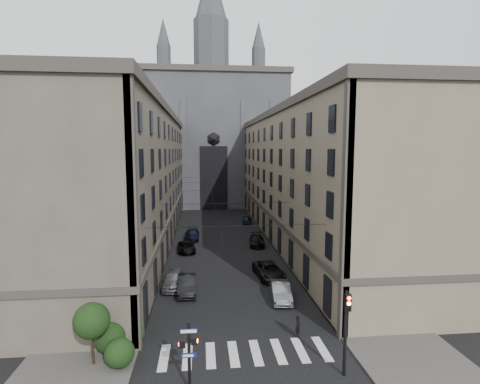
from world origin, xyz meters
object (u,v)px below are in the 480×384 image
object	(u,v)px
car_left_near	(173,279)
car_right_near	(281,291)
pedestrian	(298,326)
traffic_light_right	(346,323)
car_left_midnear	(187,285)
car_left_midfar	(187,247)
pedestrian_signal_left	(189,351)
car_right_midfar	(257,240)
car_right_far	(247,220)
car_right_midnear	(269,270)
car_left_far	(192,234)
gothic_tower	(212,131)

from	to	relation	value
car_left_near	car_right_near	xyz separation A→B (m)	(9.74, -4.01, -0.04)
car_left_near	pedestrian	world-z (taller)	pedestrian
traffic_light_right	car_right_near	bearing A→B (deg)	96.97
car_left_midnear	car_left_midfar	xyz separation A→B (m)	(-0.55, 14.16, -0.14)
pedestrian_signal_left	traffic_light_right	bearing A→B (deg)	2.64
car_right_midfar	car_right_far	size ratio (longest dim) A/B	1.28
car_right_near	car_right_far	size ratio (longest dim) A/B	1.20
car_right_far	car_left_midnear	bearing A→B (deg)	-99.80
car_left_midfar	car_right_midfar	bearing A→B (deg)	7.88
car_left_near	car_right_midnear	bearing A→B (deg)	13.10
car_left_midfar	car_right_far	bearing A→B (deg)	54.74
car_right_midnear	pedestrian	size ratio (longest dim) A/B	3.40
car_left_far	car_left_near	bearing A→B (deg)	-93.54
pedestrian_signal_left	pedestrian	xyz separation A→B (m)	(7.55, 5.23, -1.51)
gothic_tower	traffic_light_right	world-z (taller)	gothic_tower
traffic_light_right	car_left_near	world-z (taller)	traffic_light_right
car_left_midfar	car_left_far	world-z (taller)	car_left_far
car_left_near	car_left_midfar	xyz separation A→B (m)	(0.79, 12.67, -0.16)
gothic_tower	car_right_far	xyz separation A→B (m)	(5.35, -27.36, -17.14)
traffic_light_right	car_right_midnear	size ratio (longest dim) A/B	0.95
gothic_tower	car_right_near	distance (m)	64.03
traffic_light_right	car_left_midnear	bearing A→B (deg)	125.03
car_right_near	car_right_far	bearing A→B (deg)	93.68
traffic_light_right	car_left_far	bearing A→B (deg)	105.69
car_left_midfar	car_right_midnear	size ratio (longest dim) A/B	0.85
car_left_near	pedestrian_signal_left	bearing A→B (deg)	-80.53
car_left_near	pedestrian	xyz separation A→B (m)	(9.57, -10.66, 0.00)
car_left_midnear	gothic_tower	bearing A→B (deg)	83.60
pedestrian_signal_left	car_right_far	xyz separation A→B (m)	(8.87, 46.09, -1.66)
car_left_near	pedestrian	distance (m)	14.32
car_right_far	pedestrian	bearing A→B (deg)	-84.87
car_left_midnear	car_right_far	xyz separation A→B (m)	(9.55, 31.69, -0.13)
car_right_midnear	pedestrian	xyz separation A→B (m)	(-0.16, -12.53, 0.04)
gothic_tower	car_left_far	size ratio (longest dim) A/B	11.42
traffic_light_right	car_right_far	distance (m)	45.75
car_left_midnear	car_right_far	bearing A→B (deg)	70.90
pedestrian_signal_left	car_left_midfar	bearing A→B (deg)	92.48
traffic_light_right	car_right_far	size ratio (longest dim) A/B	1.34
traffic_light_right	car_left_far	world-z (taller)	traffic_light_right
car_left_far	pedestrian_signal_left	bearing A→B (deg)	-88.48
gothic_tower	car_left_midfar	size ratio (longest dim) A/B	12.40
car_left_midnear	car_right_far	distance (m)	33.10
car_right_midnear	car_right_far	distance (m)	28.36
car_left_far	car_right_midfar	distance (m)	10.12
car_right_midnear	car_right_far	size ratio (longest dim) A/B	1.42
gothic_tower	car_left_midnear	world-z (taller)	gothic_tower
car_left_far	car_right_far	world-z (taller)	car_left_far
traffic_light_right	car_left_midfar	size ratio (longest dim) A/B	1.11
car_left_midnear	car_right_near	distance (m)	8.77
car_right_far	car_left_near	bearing A→B (deg)	-102.85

